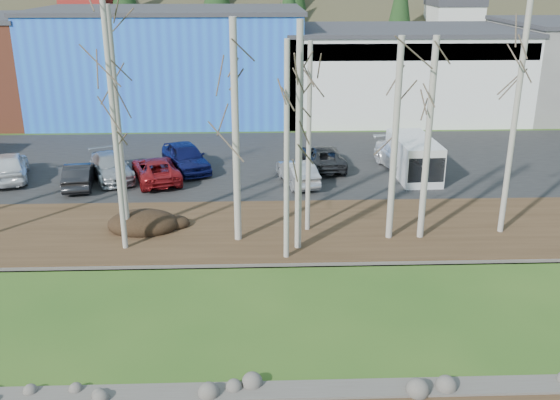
{
  "coord_description": "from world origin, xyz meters",
  "views": [
    {
      "loc": [
        0.71,
        -11.22,
        10.95
      ],
      "look_at": [
        1.55,
        11.73,
        2.5
      ],
      "focal_mm": 40.0,
      "sensor_mm": 36.0,
      "label": 1
    }
  ],
  "objects_px": {
    "van_white": "(415,158)",
    "car_7": "(405,157)",
    "car_2": "(156,169)",
    "car_4": "(186,157)",
    "car_0": "(9,166)",
    "car_5": "(297,172)",
    "car_3": "(111,167)",
    "car_1": "(79,175)",
    "car_6": "(323,157)"
  },
  "relations": [
    {
      "from": "car_1",
      "to": "car_6",
      "type": "distance_m",
      "value": 13.59
    },
    {
      "from": "car_1",
      "to": "car_6",
      "type": "relative_size",
      "value": 0.85
    },
    {
      "from": "car_3",
      "to": "car_4",
      "type": "bearing_deg",
      "value": -4.56
    },
    {
      "from": "car_2",
      "to": "car_4",
      "type": "relative_size",
      "value": 1.01
    },
    {
      "from": "car_7",
      "to": "van_white",
      "type": "height_order",
      "value": "van_white"
    },
    {
      "from": "car_2",
      "to": "car_4",
      "type": "xyz_separation_m",
      "value": [
        1.43,
        1.86,
        0.14
      ]
    },
    {
      "from": "car_2",
      "to": "car_6",
      "type": "distance_m",
      "value": 9.57
    },
    {
      "from": "car_1",
      "to": "car_3",
      "type": "height_order",
      "value": "car_3"
    },
    {
      "from": "car_0",
      "to": "car_5",
      "type": "bearing_deg",
      "value": 158.15
    },
    {
      "from": "van_white",
      "to": "car_7",
      "type": "bearing_deg",
      "value": 98.41
    },
    {
      "from": "car_1",
      "to": "car_4",
      "type": "height_order",
      "value": "car_4"
    },
    {
      "from": "car_4",
      "to": "van_white",
      "type": "xyz_separation_m",
      "value": [
        12.81,
        -1.66,
        0.27
      ]
    },
    {
      "from": "car_7",
      "to": "van_white",
      "type": "relative_size",
      "value": 1.1
    },
    {
      "from": "car_1",
      "to": "car_2",
      "type": "height_order",
      "value": "car_2"
    },
    {
      "from": "car_4",
      "to": "van_white",
      "type": "distance_m",
      "value": 12.92
    },
    {
      "from": "car_6",
      "to": "car_0",
      "type": "bearing_deg",
      "value": 1.18
    },
    {
      "from": "car_4",
      "to": "car_7",
      "type": "height_order",
      "value": "car_4"
    },
    {
      "from": "car_1",
      "to": "van_white",
      "type": "height_order",
      "value": "van_white"
    },
    {
      "from": "car_1",
      "to": "car_3",
      "type": "distance_m",
      "value": 1.92
    },
    {
      "from": "car_0",
      "to": "car_5",
      "type": "distance_m",
      "value": 15.8
    },
    {
      "from": "car_3",
      "to": "car_1",
      "type": "bearing_deg",
      "value": -159.48
    },
    {
      "from": "van_white",
      "to": "car_5",
      "type": "bearing_deg",
      "value": -173.76
    },
    {
      "from": "car_2",
      "to": "car_4",
      "type": "bearing_deg",
      "value": -145.57
    },
    {
      "from": "van_white",
      "to": "car_0",
      "type": "bearing_deg",
      "value": 177.05
    },
    {
      "from": "car_3",
      "to": "car_7",
      "type": "distance_m",
      "value": 16.59
    },
    {
      "from": "car_4",
      "to": "car_5",
      "type": "bearing_deg",
      "value": -46.34
    },
    {
      "from": "car_0",
      "to": "car_2",
      "type": "bearing_deg",
      "value": 159.21
    },
    {
      "from": "car_5",
      "to": "car_7",
      "type": "distance_m",
      "value": 6.7
    },
    {
      "from": "car_5",
      "to": "van_white",
      "type": "height_order",
      "value": "van_white"
    },
    {
      "from": "car_5",
      "to": "car_7",
      "type": "height_order",
      "value": "car_7"
    },
    {
      "from": "car_3",
      "to": "car_5",
      "type": "relative_size",
      "value": 1.18
    },
    {
      "from": "car_0",
      "to": "van_white",
      "type": "height_order",
      "value": "van_white"
    },
    {
      "from": "car_7",
      "to": "car_4",
      "type": "bearing_deg",
      "value": 166.32
    },
    {
      "from": "car_5",
      "to": "car_6",
      "type": "relative_size",
      "value": 0.85
    },
    {
      "from": "car_6",
      "to": "van_white",
      "type": "relative_size",
      "value": 0.94
    },
    {
      "from": "car_0",
      "to": "car_7",
      "type": "bearing_deg",
      "value": 165.14
    },
    {
      "from": "car_3",
      "to": "car_5",
      "type": "height_order",
      "value": "car_3"
    },
    {
      "from": "car_7",
      "to": "car_5",
      "type": "bearing_deg",
      "value": -172.6
    },
    {
      "from": "car_3",
      "to": "car_4",
      "type": "distance_m",
      "value": 4.2
    },
    {
      "from": "car_0",
      "to": "car_2",
      "type": "relative_size",
      "value": 0.98
    },
    {
      "from": "car_2",
      "to": "van_white",
      "type": "xyz_separation_m",
      "value": [
        14.25,
        0.2,
        0.41
      ]
    },
    {
      "from": "car_1",
      "to": "car_5",
      "type": "height_order",
      "value": "car_5"
    },
    {
      "from": "car_2",
      "to": "car_7",
      "type": "relative_size",
      "value": 0.87
    },
    {
      "from": "car_2",
      "to": "car_4",
      "type": "distance_m",
      "value": 2.35
    },
    {
      "from": "car_0",
      "to": "car_2",
      "type": "distance_m",
      "value": 8.07
    },
    {
      "from": "car_0",
      "to": "van_white",
      "type": "relative_size",
      "value": 0.93
    },
    {
      "from": "car_5",
      "to": "car_7",
      "type": "relative_size",
      "value": 0.73
    },
    {
      "from": "car_5",
      "to": "car_6",
      "type": "distance_m",
      "value": 3.31
    },
    {
      "from": "car_1",
      "to": "car_5",
      "type": "xyz_separation_m",
      "value": [
        11.62,
        0.05,
        0.0
      ]
    },
    {
      "from": "van_white",
      "to": "car_1",
      "type": "bearing_deg",
      "value": -178.98
    }
  ]
}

